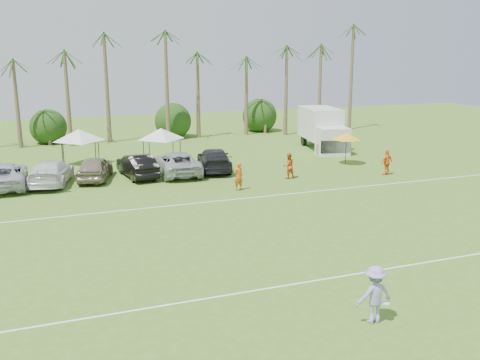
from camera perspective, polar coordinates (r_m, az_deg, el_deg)
name	(u,v)px	position (r m, az deg, el deg)	size (l,w,h in m)	color
ground	(273,316)	(18.25, 3.52, -14.29)	(120.00, 120.00, 0.00)	#456D20
field_lines	(203,239)	(25.15, -3.95, -6.30)	(80.00, 12.10, 0.01)	white
palm_tree_3	(17,34)	(52.75, -22.71, 14.15)	(2.40, 2.40, 11.90)	brown
palm_tree_4	(66,64)	(52.79, -18.04, 11.71)	(2.40, 2.40, 8.90)	brown
palm_tree_5	(110,54)	(53.13, -13.69, 12.93)	(2.40, 2.40, 9.90)	brown
palm_tree_6	(152,45)	(53.79, -9.39, 14.04)	(2.40, 2.40, 10.90)	brown
palm_tree_7	(192,36)	(54.74, -5.18, 15.04)	(2.40, 2.40, 11.90)	brown
palm_tree_8	(239,63)	(56.27, -0.09, 12.42)	(2.40, 2.40, 8.90)	brown
palm_tree_9	(283,54)	(58.20, 4.65, 13.27)	(2.40, 2.40, 9.90)	brown
palm_tree_10	(325,46)	(60.50, 9.09, 13.97)	(2.40, 2.40, 10.90)	brown
palm_tree_11	(357,38)	(62.57, 12.42, 14.58)	(2.40, 2.40, 11.90)	brown
bush_tree_1	(48,125)	(54.13, -19.78, 5.56)	(4.00, 4.00, 4.00)	brown
bush_tree_2	(172,119)	(55.59, -7.27, 6.43)	(4.00, 4.00, 4.00)	brown
bush_tree_3	(262,116)	(58.69, 2.33, 6.89)	(4.00, 4.00, 4.00)	brown
sideline_player_a	(238,176)	(33.59, -0.19, 0.40)	(0.66, 0.43, 1.81)	#D95E18
sideline_player_b	(288,166)	(36.93, 5.19, 1.52)	(0.86, 0.67, 1.78)	#D25A17
sideline_player_c	(387,162)	(39.29, 15.40, 1.82)	(1.06, 0.44, 1.80)	orange
box_truck	(323,128)	(48.48, 8.86, 5.53)	(3.90, 7.41, 3.63)	silver
canopy_tent_left	(79,129)	(42.99, -16.85, 5.20)	(3.97, 3.97, 3.21)	black
canopy_tent_right	(161,128)	(42.95, -8.44, 5.49)	(3.82, 3.82, 3.09)	black
market_umbrella	(346,136)	(42.04, 11.29, 4.59)	(2.21, 2.21, 2.46)	black
frisbee_player	(374,294)	(17.97, 14.15, -11.76)	(1.26, 0.74, 1.91)	#9B92D0
parked_car_2	(4,175)	(37.42, -23.88, 0.44)	(2.69, 5.84, 1.62)	silver
parked_car_3	(51,172)	(37.33, -19.53, 0.80)	(2.27, 5.60, 1.62)	white
parked_car_4	(95,168)	(37.77, -15.23, 1.24)	(1.92, 4.77, 1.62)	gray
parked_car_5	(137,166)	(37.92, -10.92, 1.52)	(1.72, 4.93, 1.62)	black
parked_car_6	(177,163)	(38.35, -6.69, 1.81)	(2.69, 5.84, 1.62)	#AAADB1
parked_car_7	(214,160)	(39.40, -2.78, 2.20)	(2.27, 5.60, 1.62)	black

